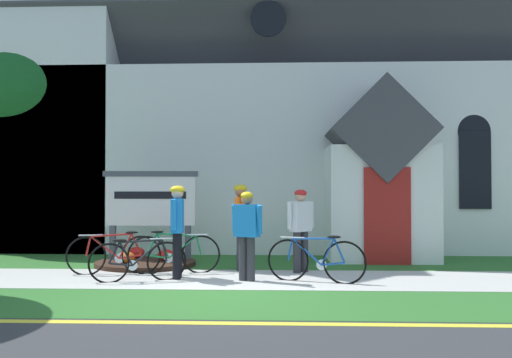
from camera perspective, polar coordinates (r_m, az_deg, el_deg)
The scene contains 17 objects.
ground at distance 12.55m, azimuth -2.87°, elevation -8.54°, with size 140.00×140.00×0.00m, color #333335.
sidewalk_slab at distance 9.82m, azimuth 0.96°, elevation -10.56°, with size 32.00×2.16×0.01m, color #B7B5AD.
grass_verge at distance 7.79m, azimuth 0.61°, elevation -13.03°, with size 32.00×1.98×0.01m, color #2D6628.
church_lawn at distance 12.15m, azimuth 1.22°, elevation -8.77°, with size 24.00×2.54×0.01m, color #2D6628.
curb_paint_stripe at distance 6.68m, azimuth 0.31°, elevation -15.04°, with size 28.00×0.16×0.01m, color yellow.
church_building at distance 17.75m, azimuth -0.05°, elevation 8.35°, with size 14.87×10.81×12.84m.
church_sign at distance 12.09m, azimuth -11.10°, elevation -2.39°, with size 2.09×0.22×2.03m.
flower_bed at distance 11.81m, azimuth -11.64°, elevation -8.59°, with size 2.11×2.11×0.34m.
bicycle_orange at distance 9.54m, azimuth 6.39°, elevation -8.51°, with size 1.69×0.54×0.84m.
bicycle_green at distance 10.71m, azimuth -14.76°, elevation -7.68°, with size 1.75×0.39×0.84m.
bicycle_white at distance 9.77m, azimuth -12.40°, elevation -8.44°, with size 1.62×0.58×0.77m.
bicycle_silver at distance 10.55m, azimuth -8.69°, elevation -7.80°, with size 1.74×0.41×0.85m.
cyclist_in_red_jersey at distance 9.89m, azimuth -8.32°, elevation -4.73°, with size 0.29×0.76×1.69m.
cyclist_in_yellow_jersey at distance 10.81m, azimuth -1.66°, elevation -4.32°, with size 0.28×0.71×1.72m.
cyclist_in_blue_jersey at distance 10.54m, azimuth 4.75°, elevation -4.80°, with size 0.53×0.48×1.62m.
cyclist_in_green_jersey at distance 9.54m, azimuth -0.97°, elevation -5.36°, with size 0.55×0.53×1.58m.
yard_deciduous_tree at distance 17.08m, azimuth -22.10°, elevation 7.88°, with size 4.73×4.73×5.95m.
Camera 1 is at (1.11, -8.40, 1.60)m, focal length 37.80 mm.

